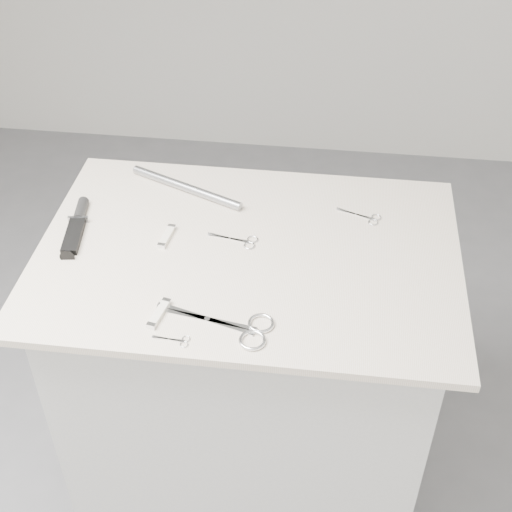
# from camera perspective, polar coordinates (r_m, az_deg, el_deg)

# --- Properties ---
(ground) EXTENTS (4.00, 4.00, 0.01)m
(ground) POSITION_cam_1_polar(r_m,az_deg,el_deg) (2.38, -0.49, -17.04)
(ground) COLOR slate
(ground) RESTS_ON ground
(plinth) EXTENTS (0.90, 0.60, 0.90)m
(plinth) POSITION_cam_1_polar(r_m,az_deg,el_deg) (2.02, -0.56, -9.96)
(plinth) COLOR beige
(plinth) RESTS_ON ground
(display_board) EXTENTS (1.00, 0.70, 0.02)m
(display_board) POSITION_cam_1_polar(r_m,az_deg,el_deg) (1.69, -0.66, 0.15)
(display_board) COLOR beige
(display_board) RESTS_ON plinth
(large_shears) EXTENTS (0.25, 0.12, 0.01)m
(large_shears) POSITION_cam_1_polar(r_m,az_deg,el_deg) (1.49, -1.38, -5.72)
(large_shears) COLOR silver
(large_shears) RESTS_ON display_board
(embroidery_scissors_a) EXTENTS (0.12, 0.05, 0.00)m
(embroidery_scissors_a) POSITION_cam_1_polar(r_m,az_deg,el_deg) (1.71, -1.16, 1.23)
(embroidery_scissors_a) COLOR silver
(embroidery_scissors_a) RESTS_ON display_board
(embroidery_scissors_b) EXTENTS (0.11, 0.07, 0.00)m
(embroidery_scissors_b) POSITION_cam_1_polar(r_m,az_deg,el_deg) (1.81, 8.80, 3.08)
(embroidery_scissors_b) COLOR silver
(embroidery_scissors_b) RESTS_ON display_board
(tiny_scissors) EXTENTS (0.08, 0.03, 0.00)m
(tiny_scissors) POSITION_cam_1_polar(r_m,az_deg,el_deg) (1.48, -6.41, -6.72)
(tiny_scissors) COLOR silver
(tiny_scissors) RESTS_ON display_board
(sheathed_knife) EXTENTS (0.06, 0.21, 0.03)m
(sheathed_knife) POSITION_cam_1_polar(r_m,az_deg,el_deg) (1.81, -14.12, 2.49)
(sheathed_knife) COLOR black
(sheathed_knife) RESTS_ON display_board
(pocket_knife_a) EXTENTS (0.03, 0.09, 0.01)m
(pocket_knife_a) POSITION_cam_1_polar(r_m,az_deg,el_deg) (1.73, -7.15, 1.56)
(pocket_knife_a) COLOR white
(pocket_knife_a) RESTS_ON display_board
(pocket_knife_b) EXTENTS (0.04, 0.09, 0.01)m
(pocket_knife_b) POSITION_cam_1_polar(r_m,az_deg,el_deg) (1.53, -7.76, -4.56)
(pocket_knife_b) COLOR white
(pocket_knife_b) RESTS_ON display_board
(metal_rail) EXTENTS (0.32, 0.16, 0.02)m
(metal_rail) POSITION_cam_1_polar(r_m,az_deg,el_deg) (1.88, -5.61, 5.48)
(metal_rail) COLOR gray
(metal_rail) RESTS_ON display_board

